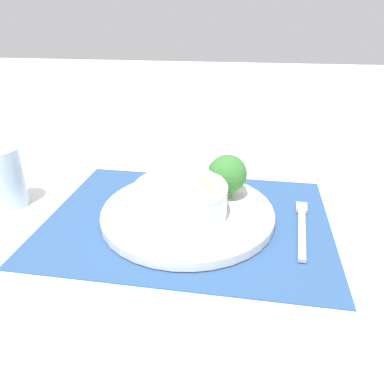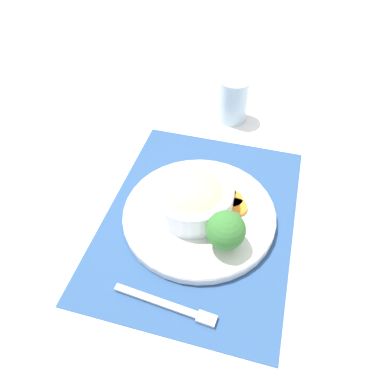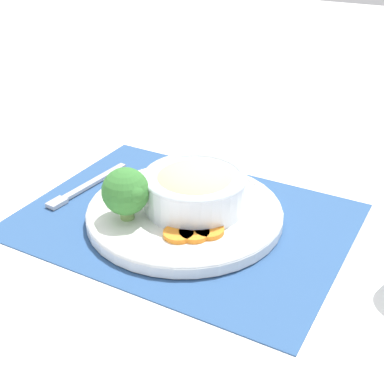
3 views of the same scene
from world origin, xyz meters
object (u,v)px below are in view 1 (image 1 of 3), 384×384
at_px(broccoli_floret, 227,174).
at_px(fork, 302,223).
at_px(water_glass, 4,181).
at_px(bowl, 181,196).

height_order(broccoli_floret, fork, broccoli_floret).
xyz_separation_m(water_glass, fork, (0.55, -0.01, -0.04)).
distance_m(broccoli_floret, water_glass, 0.42).
height_order(bowl, broccoli_floret, broccoli_floret).
relative_size(bowl, fork, 0.87).
bearing_deg(fork, bowl, -168.23).
height_order(water_glass, fork, water_glass).
bearing_deg(bowl, water_glass, 176.01).
bearing_deg(bowl, fork, 5.04).
relative_size(broccoli_floret, fork, 0.45).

